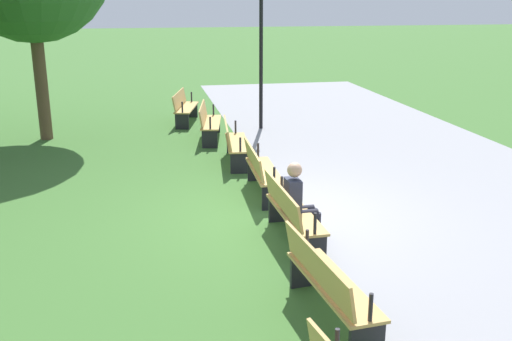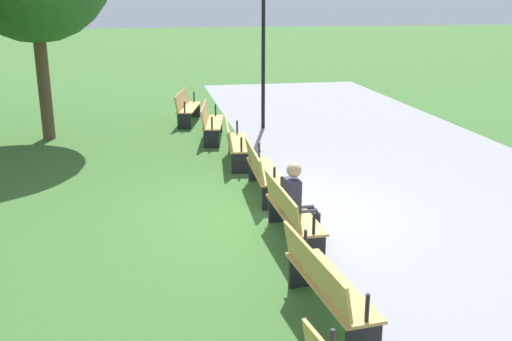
{
  "view_description": "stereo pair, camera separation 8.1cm",
  "coord_description": "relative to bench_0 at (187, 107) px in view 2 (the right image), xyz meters",
  "views": [
    {
      "loc": [
        8.94,
        -2.13,
        3.52
      ],
      "look_at": [
        0.0,
        -0.39,
        0.8
      ],
      "focal_mm": 41.27,
      "sensor_mm": 36.0,
      "label": 1
    },
    {
      "loc": [
        8.95,
        -2.05,
        3.52
      ],
      "look_at": [
        0.0,
        -0.39,
        0.8
      ],
      "focal_mm": 41.27,
      "sensor_mm": 36.0,
      "label": 2
    }
  ],
  "objects": [
    {
      "name": "bench_3",
      "position": [
        6.6,
        0.89,
        0.0
      ],
      "size": [
        1.81,
        0.53,
        0.89
      ],
      "rotation": [
        0.0,
        0.0,
        -0.03
      ],
      "color": "tan",
      "rests_on": "ground"
    },
    {
      "name": "bench_5",
      "position": [
        11.05,
        0.74,
        0.0
      ],
      "size": [
        1.84,
        0.65,
        0.89
      ],
      "rotation": [
        0.0,
        0.0,
        0.1
      ],
      "color": "tan",
      "rests_on": "ground"
    },
    {
      "name": "person_seated",
      "position": [
        8.74,
        1.03,
        0.16
      ],
      "size": [
        0.33,
        0.52,
        1.2
      ],
      "rotation": [
        0.0,
        0.0,
        0.03
      ],
      "color": "#2D3347",
      "rests_on": "ground"
    },
    {
      "name": "bench_1",
      "position": [
        2.18,
        0.44,
        0.0
      ],
      "size": [
        1.85,
        0.77,
        0.89
      ],
      "rotation": [
        0.0,
        0.0,
        -0.17
      ],
      "color": "tan",
      "rests_on": "ground"
    },
    {
      "name": "ground_plane",
      "position": [
        7.72,
        0.98,
        -0.47
      ],
      "size": [
        120.0,
        120.0,
        0.0
      ],
      "primitive_type": "plane",
      "color": "#3D6B2D"
    },
    {
      "name": "bench_2",
      "position": [
        4.38,
        0.74,
        0.0
      ],
      "size": [
        1.84,
        0.65,
        0.89
      ],
      "rotation": [
        0.0,
        0.0,
        -0.1
      ],
      "color": "tan",
      "rests_on": "ground"
    },
    {
      "name": "bench_4",
      "position": [
        8.83,
        0.89,
        0.0
      ],
      "size": [
        1.81,
        0.53,
        0.89
      ],
      "rotation": [
        0.0,
        0.0,
        0.03
      ],
      "color": "tan",
      "rests_on": "ground"
    },
    {
      "name": "path_paving",
      "position": [
        7.72,
        4.32,
        -0.47
      ],
      "size": [
        29.76,
        6.26,
        0.01
      ],
      "primitive_type": "cube",
      "color": "#939399",
      "rests_on": "ground"
    },
    {
      "name": "bench_0",
      "position": [
        0.0,
        0.0,
        0.0
      ],
      "size": [
        1.86,
        0.88,
        0.89
      ],
      "rotation": [
        0.0,
        0.0,
        -0.24
      ],
      "color": "tan",
      "rests_on": "ground"
    },
    {
      "name": "lamp_post",
      "position": [
        1.1,
        2.01,
        2.16
      ],
      "size": [
        0.32,
        0.32,
        3.75
      ],
      "color": "black",
      "rests_on": "ground"
    }
  ]
}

